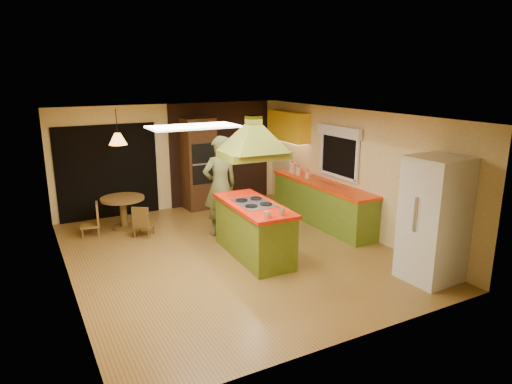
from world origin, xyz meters
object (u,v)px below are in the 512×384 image
canister_large (292,168)px  man (220,186)px  wall_oven (199,164)px  dining_table (123,207)px  refrigerator (434,220)px  kitchen_island (254,230)px

canister_large → man: bearing=-161.9°
wall_oven → dining_table: wall_oven is taller
man → wall_oven: (0.31, 1.94, 0.08)m
refrigerator → canister_large: refrigerator is taller
kitchen_island → refrigerator: bearing=-44.5°
man → canister_large: (2.15, 0.70, 0.03)m
kitchen_island → refrigerator: 3.00m
man → dining_table: bearing=-40.2°
dining_table → canister_large: canister_large is taller
kitchen_island → canister_large: bearing=46.4°
kitchen_island → canister_large: canister_large is taller
refrigerator → canister_large: size_ratio=8.24×
man → refrigerator: size_ratio=1.02×
refrigerator → canister_large: (0.08, 4.19, 0.05)m
kitchen_island → dining_table: 3.12m
kitchen_island → man: 1.43m
man → dining_table: man is taller
kitchen_island → dining_table: size_ratio=2.22×
kitchen_island → canister_large: 2.97m
refrigerator → dining_table: (-3.74, 4.77, -0.52)m
refrigerator → canister_large: bearing=86.4°
refrigerator → canister_large: 4.19m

